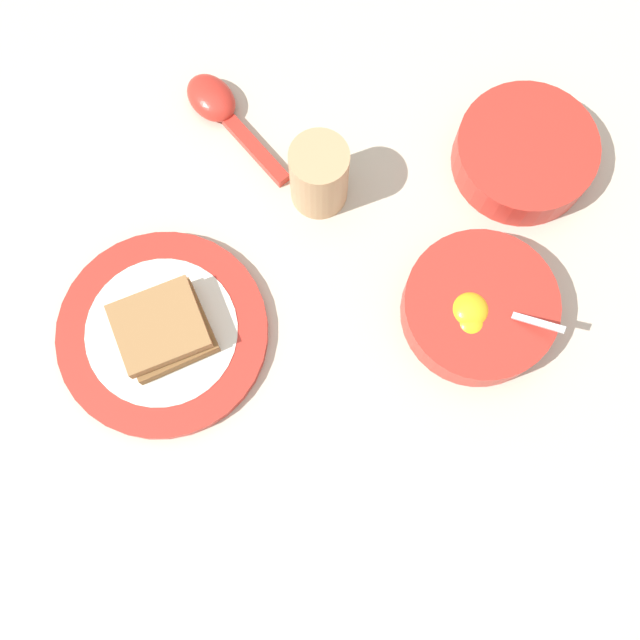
{
  "coord_description": "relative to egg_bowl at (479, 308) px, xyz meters",
  "views": [
    {
      "loc": [
        0.28,
        -0.13,
        0.79
      ],
      "look_at": [
        0.09,
        -0.07,
        0.02
      ],
      "focal_mm": 42.0,
      "sensor_mm": 36.0,
      "label": 1
    }
  ],
  "objects": [
    {
      "name": "congee_bowl",
      "position": [
        -0.15,
        0.11,
        0.0
      ],
      "size": [
        0.16,
        0.16,
        0.04
      ],
      "color": "red",
      "rests_on": "ground_plane"
    },
    {
      "name": "drinking_cup",
      "position": [
        -0.19,
        -0.12,
        0.03
      ],
      "size": [
        0.06,
        0.06,
        0.09
      ],
      "color": "tan",
      "rests_on": "ground_plane"
    },
    {
      "name": "ground_plane",
      "position": [
        -0.13,
        -0.09,
        -0.02
      ],
      "size": [
        3.0,
        3.0,
        0.0
      ],
      "primitive_type": "plane",
      "color": "beige"
    },
    {
      "name": "egg_bowl",
      "position": [
        0.0,
        0.0,
        0.0
      ],
      "size": [
        0.16,
        0.16,
        0.07
      ],
      "color": "red",
      "rests_on": "ground_plane"
    },
    {
      "name": "soup_spoon",
      "position": [
        -0.32,
        -0.2,
        -0.01
      ],
      "size": [
        0.16,
        0.09,
        0.03
      ],
      "color": "red",
      "rests_on": "ground_plane"
    },
    {
      "name": "toast_plate",
      "position": [
        -0.08,
        -0.33,
        -0.02
      ],
      "size": [
        0.23,
        0.23,
        0.02
      ],
      "color": "red",
      "rests_on": "ground_plane"
    },
    {
      "name": "toast_sandwich",
      "position": [
        -0.08,
        -0.32,
        0.01
      ],
      "size": [
        0.09,
        0.1,
        0.03
      ],
      "color": "brown",
      "rests_on": "toast_plate"
    }
  ]
}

